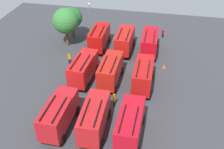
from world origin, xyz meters
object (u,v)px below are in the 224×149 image
Objects in this scene: firefighter_3 at (76,66)px; tree_0 at (65,21)px; firefighter_0 at (114,99)px; fire_truck_4 at (110,70)px; fire_truck_3 at (94,117)px; fire_truck_0 at (130,124)px; fire_truck_8 at (99,37)px; tree_1 at (72,18)px; firefighter_2 at (69,58)px; fire_truck_2 at (150,42)px; fire_truck_7 at (83,68)px; fire_truck_6 at (59,113)px; lamppost at (90,16)px; firefighter_1 at (163,33)px; fire_truck_5 at (125,40)px; traffic_cone_0 at (164,66)px; fire_truck_1 at (143,74)px.

tree_0 reaches higher than firefighter_3.
firefighter_0 is 9.97m from firefighter_3.
fire_truck_3 is at bearing -178.19° from fire_truck_4.
fire_truck_8 is (19.82, 8.43, 0.00)m from fire_truck_0.
tree_1 is (3.13, 5.81, 1.76)m from fire_truck_8.
firefighter_2 is at bearing 148.72° from fire_truck_8.
fire_truck_2 is 10.71m from fire_truck_4.
firefighter_0 is at bearing -128.89° from fire_truck_7.
fire_truck_6 is at bearing -130.43° from firefighter_0.
lamppost reaches higher than fire_truck_6.
firefighter_0 reaches higher than firefighter_1.
lamppost is at bearing 52.72° from fire_truck_5.
lamppost is (25.44, 11.65, 1.39)m from fire_truck_0.
fire_truck_8 is at bearing -150.21° from lamppost.
fire_truck_3 reaches higher than traffic_cone_0.
fire_truck_8 is (0.09, 8.72, 0.00)m from fire_truck_2.
fire_truck_0 is at bearing -98.86° from firefighter_3.
lamppost is at bearing 8.42° from fire_truck_6.
firefighter_0 is at bearing -147.43° from tree_1.
fire_truck_5 reaches higher than traffic_cone_0.
fire_truck_7 is 4.30× the size of firefighter_3.
tree_1 is (9.11, 2.35, 2.94)m from firefighter_2.
firefighter_2 is at bearing 96.28° from traffic_cone_0.
fire_truck_6 is 9.80× the size of traffic_cone_0.
fire_truck_1 is 1.00× the size of fire_truck_4.
fire_truck_8 is 15.84m from firefighter_0.
tree_0 is at bearing 89.09° from fire_truck_2.
tree_1 is 0.97× the size of lamppost.
firefighter_3 is at bearing 126.13° from fire_truck_2.
fire_truck_0 is 15.89m from traffic_cone_0.
tree_0 is (19.48, 10.16, 2.49)m from fire_truck_3.
fire_truck_3 reaches higher than firefighter_0.
tree_0 is at bearing 36.43° from fire_truck_0.
fire_truck_7 reaches higher than firefighter_0.
fire_truck_1 is at bearing -91.93° from fire_truck_4.
fire_truck_3 is at bearing -112.05° from firefighter_3.
fire_truck_2 is at bearing -25.41° from fire_truck_4.
lamppost is (13.68, 1.46, 2.59)m from firefighter_3.
fire_truck_3 is at bearing 154.56° from fire_truck_1.
tree_0 is at bearing 46.30° from fire_truck_4.
tree_0 is at bearing 33.59° from fire_truck_7.
fire_truck_0 is 9.78× the size of traffic_cone_0.
fire_truck_2 is 20.02m from fire_truck_3.
fire_truck_4 is at bearing 23.88° from fire_truck_0.
fire_truck_0 is 1.00× the size of fire_truck_1.
tree_0 is at bearing 134.37° from firefighter_0.
fire_truck_6 is 1.00× the size of fire_truck_8.
fire_truck_5 reaches higher than firefighter_0.
firefighter_2 is (-5.89, 12.18, -1.17)m from fire_truck_2.
lamppost reaches higher than firefighter_3.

